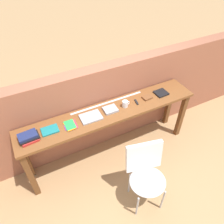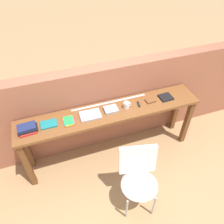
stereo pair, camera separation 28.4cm
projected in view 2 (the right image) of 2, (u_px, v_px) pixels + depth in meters
The scene contains 14 objects.
ground_plane at pixel (117, 167), 3.28m from camera, with size 40.00×40.00×0.00m, color tan.
brick_wall_back at pixel (103, 106), 3.27m from camera, with size 6.00×0.20×1.36m, color #9E5B42.
sideboard at pixel (111, 118), 2.99m from camera, with size 2.50×0.44×0.88m.
chair_white_moulded at pixel (139, 176), 2.57m from camera, with size 0.53×0.54×0.89m.
book_stack_leftmost at pixel (27, 129), 2.60m from camera, with size 0.24×0.18×0.08m.
magazine_cycling at pixel (49, 124), 2.70m from camera, with size 0.20×0.14×0.02m, color #19757A.
pamphlet_pile_colourful at pixel (69, 121), 2.74m from camera, with size 0.16×0.18×0.01m.
book_open_centre at pixel (90, 115), 2.82m from camera, with size 0.27×0.20×0.02m, color #9E9EA3.
book_grey_hardcover at pixel (111, 109), 2.90m from camera, with size 0.18×0.15×0.03m, color #9E9EA3.
mug at pixel (127, 105), 2.91m from camera, with size 0.11×0.08×0.09m.
multitool_folded at pixel (139, 104), 2.98m from camera, with size 0.02×0.11×0.02m, color black.
leather_journal_brown at pixel (150, 100), 3.04m from camera, with size 0.13×0.10×0.02m, color brown.
book_repair_rightmost at pixel (166, 97), 3.09m from camera, with size 0.18×0.16×0.02m, color black.
ruler_metal_back_edge at pixel (110, 102), 3.02m from camera, with size 1.07×0.03×0.00m, color silver.
Camera 2 is at (-0.70, -1.74, 2.81)m, focal length 35.00 mm.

